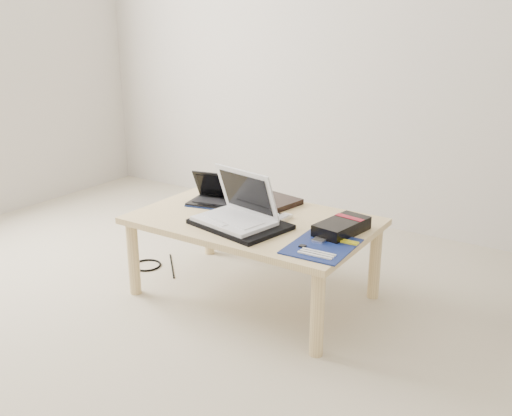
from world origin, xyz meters
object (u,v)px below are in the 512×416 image
Objects in this scene: coffee_table at (253,228)px; white_laptop at (238,211)px; gpu_box at (342,227)px; netbook at (215,197)px.

white_laptop reaches higher than coffee_table.
gpu_box reaches higher than coffee_table.
gpu_box is (0.43, 0.05, 0.08)m from coffee_table.
gpu_box is at bearing 6.09° from coffee_table.
white_laptop reaches higher than gpu_box.
netbook is 0.72m from gpu_box.
netbook is (-0.28, 0.08, 0.08)m from coffee_table.
white_laptop is (0.28, -0.20, 0.03)m from netbook.
white_laptop is 1.32× the size of gpu_box.
netbook is at bearing 163.94° from coffee_table.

